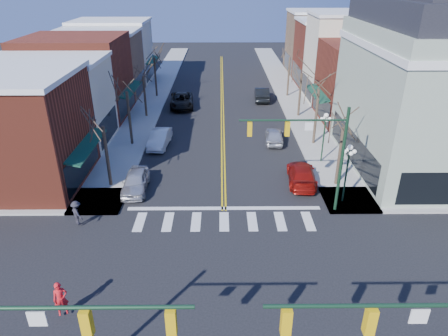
{
  "coord_description": "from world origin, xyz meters",
  "views": [
    {
      "loc": [
        -0.2,
        -15.23,
        14.3
      ],
      "look_at": [
        0.01,
        8.29,
        2.8
      ],
      "focal_mm": 32.0,
      "sensor_mm": 36.0,
      "label": 1
    }
  ],
  "objects_px": {
    "lamppost_corner": "(348,164)",
    "pedestrian_dark_b": "(77,213)",
    "car_left_near": "(135,181)",
    "victorian_corner": "(441,85)",
    "car_left_far": "(182,101)",
    "car_right_far": "(262,94)",
    "car_left_mid": "(160,139)",
    "car_right_mid": "(274,136)",
    "lamppost_midblock": "(325,129)",
    "pedestrian_red_a": "(61,299)",
    "car_right_near": "(302,174)"
  },
  "relations": [
    {
      "from": "lamppost_corner",
      "to": "pedestrian_dark_b",
      "type": "height_order",
      "value": "lamppost_corner"
    },
    {
      "from": "car_left_near",
      "to": "victorian_corner",
      "type": "bearing_deg",
      "value": 8.5
    },
    {
      "from": "car_left_far",
      "to": "victorian_corner",
      "type": "bearing_deg",
      "value": -41.57
    },
    {
      "from": "car_right_far",
      "to": "car_left_mid",
      "type": "bearing_deg",
      "value": 56.64
    },
    {
      "from": "victorian_corner",
      "to": "lamppost_corner",
      "type": "height_order",
      "value": "victorian_corner"
    },
    {
      "from": "victorian_corner",
      "to": "pedestrian_dark_b",
      "type": "bearing_deg",
      "value": -161.24
    },
    {
      "from": "lamppost_corner",
      "to": "car_right_mid",
      "type": "height_order",
      "value": "lamppost_corner"
    },
    {
      "from": "lamppost_corner",
      "to": "car_left_mid",
      "type": "xyz_separation_m",
      "value": [
        -13.99,
        10.19,
        -2.23
      ]
    },
    {
      "from": "pedestrian_dark_b",
      "to": "car_left_far",
      "type": "bearing_deg",
      "value": -54.75
    },
    {
      "from": "victorian_corner",
      "to": "car_left_near",
      "type": "bearing_deg",
      "value": -169.78
    },
    {
      "from": "car_left_near",
      "to": "car_right_mid",
      "type": "xyz_separation_m",
      "value": [
        11.2,
        9.1,
        -0.04
      ]
    },
    {
      "from": "lamppost_midblock",
      "to": "pedestrian_red_a",
      "type": "relative_size",
      "value": 2.48
    },
    {
      "from": "lamppost_corner",
      "to": "car_right_near",
      "type": "relative_size",
      "value": 0.89
    },
    {
      "from": "car_right_far",
      "to": "lamppost_corner",
      "type": "bearing_deg",
      "value": 100.38
    },
    {
      "from": "car_left_far",
      "to": "car_right_near",
      "type": "xyz_separation_m",
      "value": [
        10.67,
        -19.14,
        -0.09
      ]
    },
    {
      "from": "victorian_corner",
      "to": "car_left_mid",
      "type": "distance_m",
      "value": 23.44
    },
    {
      "from": "car_left_mid",
      "to": "car_right_near",
      "type": "relative_size",
      "value": 0.91
    },
    {
      "from": "lamppost_midblock",
      "to": "car_left_near",
      "type": "xyz_separation_m",
      "value": [
        -14.6,
        -4.63,
        -2.24
      ]
    },
    {
      "from": "victorian_corner",
      "to": "car_right_far",
      "type": "relative_size",
      "value": 2.93
    },
    {
      "from": "car_left_mid",
      "to": "lamppost_midblock",
      "type": "bearing_deg",
      "value": -10.39
    },
    {
      "from": "car_right_near",
      "to": "lamppost_midblock",
      "type": "bearing_deg",
      "value": -117.99
    },
    {
      "from": "lamppost_midblock",
      "to": "pedestrian_red_a",
      "type": "bearing_deg",
      "value": -133.51
    },
    {
      "from": "car_right_near",
      "to": "pedestrian_dark_b",
      "type": "bearing_deg",
      "value": 25.81
    },
    {
      "from": "victorian_corner",
      "to": "car_left_far",
      "type": "distance_m",
      "value": 27.32
    },
    {
      "from": "car_left_mid",
      "to": "car_right_mid",
      "type": "distance_m",
      "value": 10.62
    },
    {
      "from": "car_right_far",
      "to": "car_right_near",
      "type": "bearing_deg",
      "value": 95.34
    },
    {
      "from": "car_left_near",
      "to": "car_right_mid",
      "type": "relative_size",
      "value": 1.05
    },
    {
      "from": "car_right_near",
      "to": "pedestrian_dark_b",
      "type": "distance_m",
      "value": 16.03
    },
    {
      "from": "pedestrian_dark_b",
      "to": "lamppost_midblock",
      "type": "bearing_deg",
      "value": -106.87
    },
    {
      "from": "lamppost_corner",
      "to": "car_left_far",
      "type": "relative_size",
      "value": 0.76
    },
    {
      "from": "car_left_mid",
      "to": "pedestrian_dark_b",
      "type": "bearing_deg",
      "value": -100.1
    },
    {
      "from": "car_left_far",
      "to": "pedestrian_red_a",
      "type": "bearing_deg",
      "value": -99.32
    },
    {
      "from": "car_right_near",
      "to": "victorian_corner",
      "type": "bearing_deg",
      "value": -158.75
    },
    {
      "from": "car_right_mid",
      "to": "car_left_mid",
      "type": "bearing_deg",
      "value": 9.5
    },
    {
      "from": "pedestrian_dark_b",
      "to": "car_left_near",
      "type": "bearing_deg",
      "value": -75.64
    },
    {
      "from": "car_left_mid",
      "to": "car_left_near",
      "type": "bearing_deg",
      "value": -89.78
    },
    {
      "from": "car_right_near",
      "to": "car_right_mid",
      "type": "bearing_deg",
      "value": -77.21
    },
    {
      "from": "car_right_near",
      "to": "pedestrian_dark_b",
      "type": "xyz_separation_m",
      "value": [
        -15.0,
        -5.65,
        0.26
      ]
    },
    {
      "from": "pedestrian_red_a",
      "to": "pedestrian_dark_b",
      "type": "height_order",
      "value": "pedestrian_red_a"
    },
    {
      "from": "car_left_near",
      "to": "car_left_far",
      "type": "xyz_separation_m",
      "value": [
        1.6,
        20.21,
        0.07
      ]
    },
    {
      "from": "car_left_mid",
      "to": "car_right_mid",
      "type": "xyz_separation_m",
      "value": [
        10.59,
        0.78,
        -0.04
      ]
    },
    {
      "from": "car_left_near",
      "to": "car_left_far",
      "type": "height_order",
      "value": "car_left_far"
    },
    {
      "from": "victorian_corner",
      "to": "car_right_mid",
      "type": "distance_m",
      "value": 14.04
    },
    {
      "from": "lamppost_midblock",
      "to": "car_right_mid",
      "type": "height_order",
      "value": "lamppost_midblock"
    },
    {
      "from": "lamppost_midblock",
      "to": "car_left_far",
      "type": "distance_m",
      "value": 20.41
    },
    {
      "from": "car_left_near",
      "to": "car_right_far",
      "type": "distance_m",
      "value": 25.6
    },
    {
      "from": "pedestrian_red_a",
      "to": "car_right_far",
      "type": "bearing_deg",
      "value": 43.32
    },
    {
      "from": "victorian_corner",
      "to": "lamppost_midblock",
      "type": "relative_size",
      "value": 3.29
    },
    {
      "from": "lamppost_midblock",
      "to": "car_left_mid",
      "type": "xyz_separation_m",
      "value": [
        -13.99,
        3.69,
        -2.23
      ]
    },
    {
      "from": "car_left_mid",
      "to": "pedestrian_red_a",
      "type": "height_order",
      "value": "pedestrian_red_a"
    }
  ]
}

